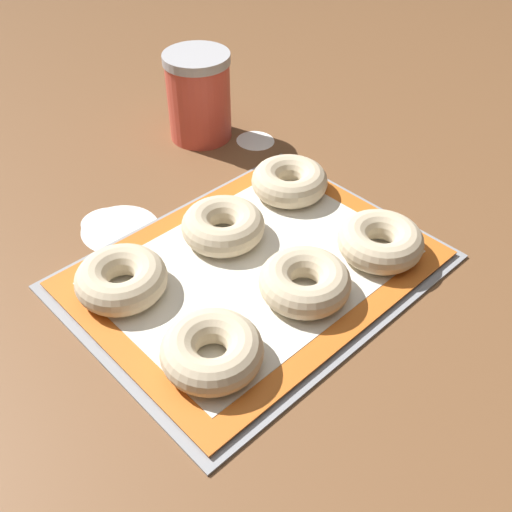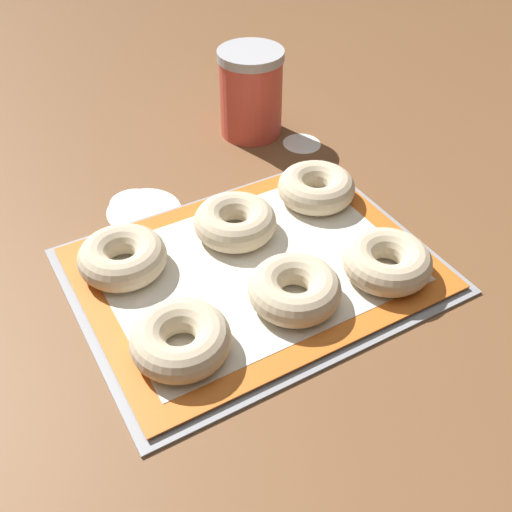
{
  "view_description": "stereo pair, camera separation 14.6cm",
  "coord_description": "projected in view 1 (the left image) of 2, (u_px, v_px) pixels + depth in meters",
  "views": [
    {
      "loc": [
        -0.43,
        -0.45,
        0.58
      ],
      "look_at": [
        -0.01,
        -0.0,
        0.03
      ],
      "focal_mm": 42.0,
      "sensor_mm": 36.0,
      "label": 1
    },
    {
      "loc": [
        -0.31,
        -0.53,
        0.58
      ],
      "look_at": [
        -0.01,
        -0.0,
        0.03
      ],
      "focal_mm": 42.0,
      "sensor_mm": 36.0,
      "label": 2
    }
  ],
  "objects": [
    {
      "name": "ground_plane",
      "position": [
        260.0,
        269.0,
        0.85
      ],
      "size": [
        2.8,
        2.8,
        0.0
      ],
      "primitive_type": "plane",
      "color": "brown"
    },
    {
      "name": "flour_canister",
      "position": [
        199.0,
        96.0,
        1.07
      ],
      "size": [
        0.12,
        0.12,
        0.16
      ],
      "color": "#DB4C3D",
      "rests_on": "ground_plane"
    },
    {
      "name": "baking_mat",
      "position": [
        256.0,
        269.0,
        0.83
      ],
      "size": [
        0.47,
        0.35,
        0.0
      ],
      "color": "orange",
      "rests_on": "baking_tray"
    },
    {
      "name": "flour_patch_far",
      "position": [
        103.0,
        220.0,
        0.93
      ],
      "size": [
        0.07,
        0.06,
        0.0
      ],
      "color": "white",
      "rests_on": "ground_plane"
    },
    {
      "name": "bagel_front_right",
      "position": [
        380.0,
        241.0,
        0.84
      ],
      "size": [
        0.12,
        0.12,
        0.04
      ],
      "color": "beige",
      "rests_on": "baking_mat"
    },
    {
      "name": "bagel_front_center",
      "position": [
        303.0,
        283.0,
        0.78
      ],
      "size": [
        0.12,
        0.12,
        0.04
      ],
      "color": "beige",
      "rests_on": "baking_mat"
    },
    {
      "name": "flour_patch_side",
      "position": [
        120.0,
        228.0,
        0.91
      ],
      "size": [
        0.12,
        0.12,
        0.0
      ],
      "color": "white",
      "rests_on": "ground_plane"
    },
    {
      "name": "bagel_back_center",
      "position": [
        222.0,
        226.0,
        0.87
      ],
      "size": [
        0.12,
        0.12,
        0.04
      ],
      "color": "beige",
      "rests_on": "baking_mat"
    },
    {
      "name": "flour_patch_near",
      "position": [
        255.0,
        140.0,
        1.11
      ],
      "size": [
        0.07,
        0.07,
        0.0
      ],
      "color": "white",
      "rests_on": "ground_plane"
    },
    {
      "name": "bagel_back_right",
      "position": [
        289.0,
        181.0,
        0.95
      ],
      "size": [
        0.12,
        0.12,
        0.04
      ],
      "color": "beige",
      "rests_on": "baking_mat"
    },
    {
      "name": "bagel_front_left",
      "position": [
        212.0,
        351.0,
        0.69
      ],
      "size": [
        0.12,
        0.12,
        0.04
      ],
      "color": "beige",
      "rests_on": "baking_mat"
    },
    {
      "name": "baking_tray",
      "position": [
        256.0,
        272.0,
        0.84
      ],
      "size": [
        0.49,
        0.38,
        0.01
      ],
      "color": "#93969B",
      "rests_on": "ground_plane"
    },
    {
      "name": "bagel_back_left",
      "position": [
        121.0,
        279.0,
        0.78
      ],
      "size": [
        0.12,
        0.12,
        0.04
      ],
      "color": "beige",
      "rests_on": "baking_mat"
    }
  ]
}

